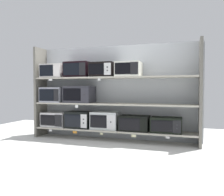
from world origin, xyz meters
The scene contains 26 objects.
ground centered at (0.00, -1.00, -0.01)m, with size 7.11×6.00×0.02m, color silver.
back_panel centered at (0.00, 0.22, 0.92)m, with size 3.31×0.04×1.84m, color #9EA3A8.
upright_left centered at (-1.59, 0.00, 0.92)m, with size 0.05×0.41×1.84m, color #68645B.
upright_right centered at (1.59, 0.00, 0.92)m, with size 0.05×0.41×1.84m, color #68645B.
shelf_0 centered at (0.00, 0.00, 0.19)m, with size 3.11×0.41×0.03m, color #ADA899.
microwave_0 centered at (-1.24, 0.00, 0.36)m, with size 0.52×0.35×0.29m.
microwave_1 centered at (-0.69, 0.00, 0.37)m, with size 0.50×0.38×0.32m.
microwave_2 centered at (-0.14, 0.00, 0.38)m, with size 0.52×0.35×0.33m.
microwave_3 centered at (0.44, 0.00, 0.35)m, with size 0.55×0.34×0.28m.
microwave_4 centered at (1.02, 0.00, 0.35)m, with size 0.54×0.35×0.27m.
price_tag_0 centered at (-1.22, -0.21, 0.16)m, with size 0.07×0.00×0.04m, color white.
price_tag_1 centered at (-0.68, -0.21, 0.15)m, with size 0.09×0.00×0.04m, color orange.
price_tag_2 centered at (-0.14, -0.21, 0.15)m, with size 0.05×0.00×0.04m, color beige.
price_tag_3 centered at (0.47, -0.21, 0.15)m, with size 0.08×0.00×0.05m, color beige.
price_tag_4 centered at (1.06, -0.21, 0.16)m, with size 0.07×0.00×0.03m, color white.
shelf_1 centered at (0.00, 0.00, 0.70)m, with size 3.11×0.41×0.03m, color #ADA899.
microwave_5 centered at (-1.26, 0.00, 0.86)m, with size 0.47×0.41×0.30m.
microwave_6 centered at (-0.68, 0.00, 0.88)m, with size 0.56×0.40×0.33m.
price_tag_5 centered at (-0.64, -0.21, 0.65)m, with size 0.06×0.00×0.05m, color white.
shelf_2 centered at (0.00, 0.00, 1.20)m, with size 3.11×0.41×0.03m, color #ADA899.
microwave_7 centered at (-1.26, 0.00, 1.35)m, with size 0.48×0.37×0.28m.
microwave_8 centered at (-0.71, 0.00, 1.37)m, with size 0.50×0.35×0.30m.
microwave_9 centered at (-0.18, 0.00, 1.35)m, with size 0.46×0.41×0.27m.
microwave_10 centered at (0.33, 0.00, 1.35)m, with size 0.45×0.43×0.27m.
price_tag_6 centered at (-1.21, -0.21, 1.17)m, with size 0.08×0.00×0.03m, color white.
price_tag_7 centered at (-0.18, -0.21, 1.16)m, with size 0.05×0.00×0.04m, color white.
Camera 1 is at (1.39, -4.31, 0.99)m, focal length 38.10 mm.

